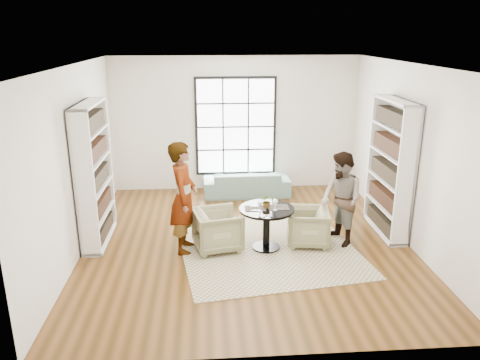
{
  "coord_description": "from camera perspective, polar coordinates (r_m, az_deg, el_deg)",
  "views": [
    {
      "loc": [
        -0.66,
        -7.38,
        3.5
      ],
      "look_at": [
        -0.09,
        0.4,
        1.01
      ],
      "focal_mm": 35.0,
      "sensor_mm": 36.0,
      "label": 1
    }
  ],
  "objects": [
    {
      "name": "rug",
      "position": [
        7.99,
        3.32,
        -8.24
      ],
      "size": [
        3.25,
        3.25,
        0.01
      ],
      "primitive_type": "cube",
      "rotation": [
        0.0,
        0.0,
        0.15
      ],
      "color": "#BBAA8C",
      "rests_on": "ground"
    },
    {
      "name": "wine_glass_right",
      "position": [
        7.56,
        4.32,
        -2.71
      ],
      "size": [
        0.09,
        0.09,
        0.2
      ],
      "color": "silver",
      "rests_on": "pedestal_table"
    },
    {
      "name": "cutlery_right",
      "position": [
        7.73,
        4.69,
        -3.29
      ],
      "size": [
        0.14,
        0.22,
        0.01
      ],
      "primitive_type": null,
      "rotation": [
        0.0,
        0.0,
        -0.02
      ],
      "color": "silver",
      "rests_on": "placemat_right"
    },
    {
      "name": "ground",
      "position": [
        8.19,
        0.84,
        -7.56
      ],
      "size": [
        6.0,
        6.0,
        0.0
      ],
      "primitive_type": "plane",
      "color": "brown"
    },
    {
      "name": "armchair_right",
      "position": [
        8.08,
        8.24,
        -5.68
      ],
      "size": [
        0.79,
        0.78,
        0.63
      ],
      "primitive_type": "imported",
      "rotation": [
        0.0,
        0.0,
        -1.72
      ],
      "color": "tan",
      "rests_on": "ground"
    },
    {
      "name": "armchair_left",
      "position": [
        7.83,
        -2.71,
        -6.07
      ],
      "size": [
        0.9,
        0.88,
        0.69
      ],
      "primitive_type": "imported",
      "rotation": [
        0.0,
        0.0,
        1.79
      ],
      "color": "tan",
      "rests_on": "ground"
    },
    {
      "name": "placemat_left",
      "position": [
        7.66,
        1.88,
        -3.49
      ],
      "size": [
        0.34,
        0.27,
        0.01
      ],
      "primitive_type": "cube",
      "rotation": [
        0.0,
        0.0,
        -0.02
      ],
      "color": "black",
      "rests_on": "pedestal_table"
    },
    {
      "name": "sofa",
      "position": [
        10.38,
        0.81,
        -0.38
      ],
      "size": [
        1.9,
        0.77,
        0.55
      ],
      "primitive_type": "imported",
      "rotation": [
        0.0,
        0.0,
        3.16
      ],
      "color": "gray",
      "rests_on": "ground"
    },
    {
      "name": "pedestal_table",
      "position": [
        7.77,
        3.26,
        -4.81
      ],
      "size": [
        0.91,
        0.91,
        0.73
      ],
      "rotation": [
        0.0,
        0.0,
        -0.02
      ],
      "color": "black",
      "rests_on": "ground"
    },
    {
      "name": "wine_glass_left",
      "position": [
        7.5,
        2.46,
        -2.88
      ],
      "size": [
        0.09,
        0.09,
        0.19
      ],
      "color": "silver",
      "rests_on": "pedestal_table"
    },
    {
      "name": "person_right",
      "position": [
        8.03,
        12.23,
        -2.32
      ],
      "size": [
        0.81,
        0.92,
        1.6
      ],
      "primitive_type": "imported",
      "rotation": [
        0.0,
        0.0,
        -1.27
      ],
      "color": "gray",
      "rests_on": "ground"
    },
    {
      "name": "room_shell",
      "position": [
        8.26,
        0.55,
        1.97
      ],
      "size": [
        6.0,
        6.01,
        6.0
      ],
      "color": "silver",
      "rests_on": "ground"
    },
    {
      "name": "flower_centerpiece",
      "position": [
        7.67,
        3.31,
        -2.6
      ],
      "size": [
        0.2,
        0.18,
        0.23
      ],
      "primitive_type": "imported",
      "rotation": [
        0.0,
        0.0,
        0.01
      ],
      "color": "gray",
      "rests_on": "pedestal_table"
    },
    {
      "name": "cutlery_left",
      "position": [
        7.66,
        1.88,
        -3.44
      ],
      "size": [
        0.14,
        0.22,
        0.01
      ],
      "primitive_type": null,
      "rotation": [
        0.0,
        0.0,
        -0.02
      ],
      "color": "silver",
      "rests_on": "placemat_left"
    },
    {
      "name": "person_left",
      "position": [
        7.62,
        -6.91,
        -2.15
      ],
      "size": [
        0.5,
        0.71,
        1.85
      ],
      "primitive_type": "imported",
      "rotation": [
        0.0,
        0.0,
        1.48
      ],
      "color": "gray",
      "rests_on": "ground"
    },
    {
      "name": "placemat_right",
      "position": [
        7.73,
        4.68,
        -3.34
      ],
      "size": [
        0.34,
        0.27,
        0.01
      ],
      "primitive_type": "cube",
      "rotation": [
        0.0,
        0.0,
        -0.02
      ],
      "color": "black",
      "rests_on": "pedestal_table"
    }
  ]
}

